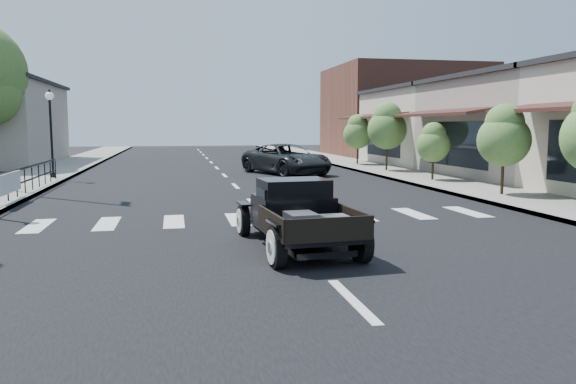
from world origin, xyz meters
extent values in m
plane|color=black|center=(0.00, 0.00, 0.00)|extent=(120.00, 120.00, 0.00)
cube|color=black|center=(0.00, 15.00, 0.01)|extent=(14.00, 80.00, 0.02)
cube|color=gray|center=(-8.50, 15.00, 0.07)|extent=(3.00, 80.00, 0.15)
cube|color=gray|center=(8.50, 15.00, 0.07)|extent=(3.00, 80.00, 0.15)
cube|color=#ADA091|center=(15.00, 13.00, 2.25)|extent=(10.00, 9.00, 4.50)
cube|color=beige|center=(15.00, 22.00, 2.25)|extent=(10.00, 9.00, 4.50)
cube|color=brown|center=(15.50, 32.00, 3.50)|extent=(11.00, 10.00, 7.00)
imported|color=black|center=(3.10, 17.26, 0.75)|extent=(4.34, 5.92, 1.49)
camera|label=1|loc=(-2.34, -10.12, 2.39)|focal=35.00mm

